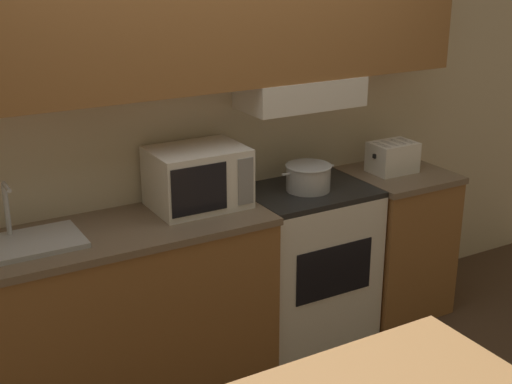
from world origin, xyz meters
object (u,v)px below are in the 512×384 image
microwave (198,177)px  toaster (393,157)px  cooking_pot (308,177)px  sink_basin (16,244)px  stove_range (307,261)px

microwave → toaster: size_ratio=1.72×
cooking_pot → sink_basin: (-1.57, -0.00, -0.06)m
stove_range → toaster: 0.81m
stove_range → toaster: size_ratio=3.18×
toaster → sink_basin: sink_basin is taller
sink_basin → cooking_pot: bearing=0.1°
cooking_pot → sink_basin: sink_basin is taller
stove_range → cooking_pot: size_ratio=2.64×
cooking_pot → stove_range: bearing=44.9°
cooking_pot → microwave: bearing=173.0°
microwave → toaster: bearing=-2.4°
cooking_pot → toaster: (0.62, 0.02, 0.01)m
stove_range → cooking_pot: bearing=-135.1°
cooking_pot → toaster: bearing=2.3°
toaster → sink_basin: 2.19m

